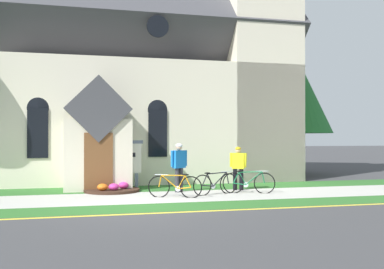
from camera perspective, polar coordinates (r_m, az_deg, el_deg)
name	(u,v)px	position (r m, az deg, el deg)	size (l,w,h in m)	color
ground	(125,190)	(16.03, -8.86, -7.31)	(140.00, 140.00, 0.00)	#3D3D3F
sidewalk_slab	(173,196)	(14.09, -2.52, -8.26)	(32.00, 2.65, 0.01)	#B7B5AD
grass_verge	(187,206)	(12.12, -0.70, -9.55)	(32.00, 1.42, 0.01)	#2D6628
church_lawn	(162,188)	(16.38, -4.07, -7.15)	(24.00, 2.05, 0.01)	#2D6628
curb_paint_stripe	(194,212)	(11.29, 0.27, -10.23)	(28.00, 0.16, 0.01)	yellow
church_building	(155,78)	(21.72, -5.01, 7.56)	(13.57, 10.92, 13.95)	beige
church_sign	(111,158)	(16.01, -10.71, -3.09)	(2.32, 0.16, 1.82)	slate
flower_bed	(112,189)	(15.57, -10.66, -7.15)	(1.96, 1.96, 0.34)	#382319
bicycle_silver	(249,182)	(14.96, 7.56, -6.34)	(1.74, 0.57, 0.80)	black
bicycle_yellow	(175,186)	(13.79, -2.27, -6.89)	(1.65, 0.69, 0.79)	black
bicycle_black	(216,184)	(14.53, 3.15, -6.55)	(1.71, 0.57, 0.79)	black
cyclist_in_yellow_jersey	(179,163)	(15.10, -1.75, -3.87)	(0.63, 0.42, 1.72)	#2D2D33
cyclist_in_green_jersey	(238,165)	(15.72, 6.17, -4.07)	(0.53, 0.45, 1.59)	black
roadside_conifer	(297,95)	(23.08, 13.76, 5.15)	(3.68, 3.68, 6.19)	#4C3823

